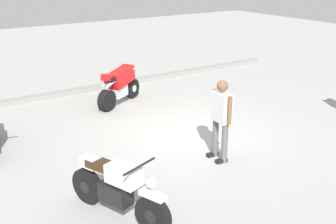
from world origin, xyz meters
TOP-DOWN VIEW (x-y plane):
  - ground_plane at (0.00, 0.00)m, footprint 40.00×40.00m
  - curb_edge at (0.00, 4.60)m, footprint 14.00×0.30m
  - motorcycle_red_sportbike at (-0.27, 2.89)m, footprint 1.79×1.13m
  - motorcycle_silver_cruiser at (-2.99, -2.25)m, footprint 0.90×2.01m
  - person_in_white_shirt at (-0.23, -1.54)m, footprint 0.35×0.67m

SIDE VIEW (x-z plane):
  - ground_plane at x=0.00m, z-range 0.00..0.00m
  - curb_edge at x=0.00m, z-range 0.00..0.15m
  - motorcycle_silver_cruiser at x=-2.99m, z-range -0.02..1.06m
  - motorcycle_red_sportbike at x=-0.27m, z-range 0.02..1.17m
  - person_in_white_shirt at x=-0.23m, z-range 0.13..1.86m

